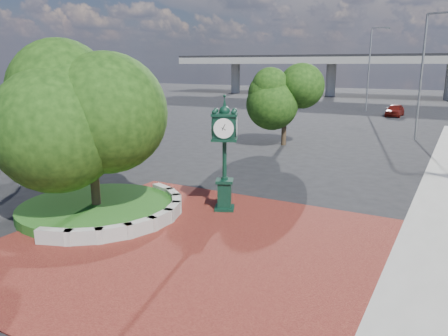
% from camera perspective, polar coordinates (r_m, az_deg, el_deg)
% --- Properties ---
extents(ground, '(200.00, 200.00, 0.00)m').
position_cam_1_polar(ground, '(15.48, -2.83, -8.87)').
color(ground, black).
rests_on(ground, ground).
extents(plaza, '(12.00, 12.00, 0.04)m').
position_cam_1_polar(plaza, '(14.70, -4.90, -10.07)').
color(plaza, maroon).
rests_on(plaza, ground).
extents(planter_wall, '(2.96, 6.77, 0.54)m').
position_cam_1_polar(planter_wall, '(16.88, -10.73, -6.19)').
color(planter_wall, '#9E9B93').
rests_on(planter_wall, ground).
extents(grass_bed, '(6.10, 6.10, 0.40)m').
position_cam_1_polar(grass_bed, '(18.39, -16.28, -5.09)').
color(grass_bed, '#1B4413').
rests_on(grass_bed, ground).
extents(overpass, '(90.00, 12.00, 7.50)m').
position_cam_1_polar(overpass, '(82.53, 24.10, 12.77)').
color(overpass, '#9E9B93').
rests_on(overpass, ground).
extents(tree_planter, '(5.20, 5.20, 6.33)m').
position_cam_1_polar(tree_planter, '(17.62, -17.03, 5.85)').
color(tree_planter, '#38281C').
rests_on(tree_planter, ground).
extents(tree_northwest, '(5.60, 5.60, 6.93)m').
position_cam_1_polar(tree_northwest, '(26.85, -21.50, 8.79)').
color(tree_northwest, '#38281C').
rests_on(tree_northwest, ground).
extents(tree_street, '(4.40, 4.40, 5.45)m').
position_cam_1_polar(tree_street, '(32.41, 7.96, 8.65)').
color(tree_street, '#38281C').
rests_on(tree_street, ground).
extents(post_clock, '(1.21, 1.21, 4.63)m').
position_cam_1_polar(post_clock, '(17.41, 0.07, 2.43)').
color(post_clock, black).
rests_on(post_clock, ground).
extents(parked_car, '(1.80, 4.15, 1.39)m').
position_cam_1_polar(parked_car, '(54.24, 21.42, 7.04)').
color(parked_car, '#62140E').
rests_on(parked_car, ground).
extents(street_lamp_near, '(2.09, 0.83, 9.56)m').
position_cam_1_polar(street_lamp_near, '(37.29, 24.80, 11.82)').
color(street_lamp_near, slate).
rests_on(street_lamp_near, ground).
extents(street_lamp_far, '(2.30, 0.39, 10.22)m').
position_cam_1_polar(street_lamp_far, '(58.56, 18.69, 12.87)').
color(street_lamp_far, slate).
rests_on(street_lamp_far, ground).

